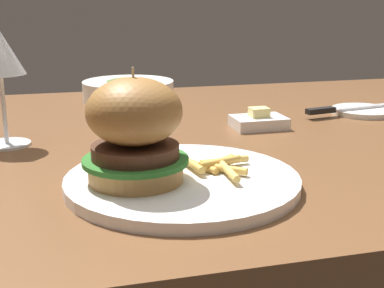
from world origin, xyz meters
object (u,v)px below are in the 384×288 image
at_px(main_plate, 182,181).
at_px(bread_plate, 363,111).
at_px(burger_sandwich, 135,130).
at_px(soup_bowl, 128,90).
at_px(table_knife, 343,109).
at_px(butter_dish, 259,121).

xyz_separation_m(main_plate, bread_plate, (0.44, 0.32, -0.00)).
distance_m(burger_sandwich, soup_bowl, 0.58).
relative_size(table_knife, butter_dish, 2.25).
height_order(bread_plate, soup_bowl, soup_bowl).
distance_m(burger_sandwich, table_knife, 0.55).
xyz_separation_m(main_plate, table_knife, (0.39, 0.31, 0.01)).
bearing_deg(burger_sandwich, bread_plate, 32.50).
relative_size(bread_plate, butter_dish, 1.32).
bearing_deg(table_knife, soup_bowl, 144.74).
xyz_separation_m(main_plate, butter_dish, (0.20, 0.26, 0.00)).
height_order(main_plate, burger_sandwich, burger_sandwich).
bearing_deg(butter_dish, soup_bowl, 119.97).
relative_size(burger_sandwich, soup_bowl, 0.66).
bearing_deg(main_plate, butter_dish, 51.90).
relative_size(main_plate, butter_dish, 3.09).
bearing_deg(main_plate, table_knife, 37.84).
height_order(burger_sandwich, table_knife, burger_sandwich).
relative_size(main_plate, bread_plate, 2.34).
relative_size(burger_sandwich, bread_plate, 1.09).
xyz_separation_m(butter_dish, soup_bowl, (-0.18, 0.32, 0.01)).
xyz_separation_m(bread_plate, soup_bowl, (-0.42, 0.26, 0.02)).
xyz_separation_m(main_plate, burger_sandwich, (-0.06, -0.00, 0.07)).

